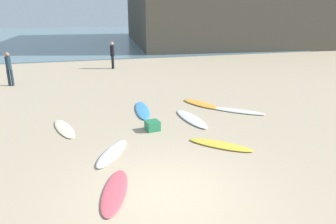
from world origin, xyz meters
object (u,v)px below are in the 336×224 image
object	(u,v)px
surfboard_1	(142,110)
surfboard_6	(115,191)
surfboard_0	(236,111)
surfboard_3	(201,104)
surfboard_4	(221,145)
beachgoer_near	(112,54)
beach_cooler	(152,126)
surfboard_7	(112,153)
surfboard_2	(191,119)
surfboard_5	(64,129)
beachgoer_far	(9,67)

from	to	relation	value
surfboard_1	surfboard_6	xyz separation A→B (m)	(-1.74, -5.74, -0.01)
surfboard_0	surfboard_3	xyz separation A→B (m)	(-1.04, 1.24, 0.00)
surfboard_4	beachgoer_near	bearing A→B (deg)	-130.51
surfboard_6	beach_cooler	world-z (taller)	beach_cooler
surfboard_7	surfboard_6	bearing A→B (deg)	113.43
surfboard_3	surfboard_2	bearing A→B (deg)	31.31
surfboard_1	beachgoer_near	size ratio (longest dim) A/B	1.35
surfboard_2	surfboard_0	bearing A→B (deg)	-174.70
surfboard_3	surfboard_6	bearing A→B (deg)	26.11
surfboard_2	beachgoer_near	bearing A→B (deg)	-88.88
surfboard_6	beachgoer_near	bearing A→B (deg)	98.85
surfboard_0	surfboard_2	bearing A→B (deg)	-36.94
surfboard_4	surfboard_5	xyz separation A→B (m)	(-4.60, 2.68, -0.01)
surfboard_6	beachgoer_far	distance (m)	12.59
surfboard_1	surfboard_5	distance (m)	3.24
surfboard_6	surfboard_7	xyz separation A→B (m)	(0.16, 2.02, 0.01)
surfboard_0	surfboard_5	world-z (taller)	surfboard_0
surfboard_1	surfboard_6	bearing A→B (deg)	-101.85
surfboard_3	beachgoer_far	xyz separation A→B (m)	(-8.44, 5.91, 0.94)
surfboard_0	surfboard_5	distance (m)	6.59
beachgoer_near	beach_cooler	bearing A→B (deg)	-162.64
surfboard_6	surfboard_7	size ratio (longest dim) A/B	1.04
beach_cooler	beachgoer_near	bearing A→B (deg)	90.38
beach_cooler	surfboard_2	bearing A→B (deg)	22.15
surfboard_5	beachgoer_near	size ratio (longest dim) A/B	1.14
surfboard_4	surfboard_6	world-z (taller)	surfboard_4
surfboard_4	beach_cooler	bearing A→B (deg)	-94.88
surfboard_0	surfboard_6	world-z (taller)	surfboard_0
surfboard_0	surfboard_1	bearing A→B (deg)	-65.66
surfboard_1	surfboard_4	world-z (taller)	surfboard_1
surfboard_6	beach_cooler	xyz separation A→B (m)	(1.68, 3.58, 0.13)
surfboard_1	beachgoer_far	distance (m)	8.53
surfboard_1	beach_cooler	size ratio (longest dim) A/B	5.41
surfboard_0	beachgoer_near	size ratio (longest dim) A/B	1.30
surfboard_2	beachgoer_far	bearing A→B (deg)	-53.34
surfboard_0	surfboard_1	world-z (taller)	surfboard_1
surfboard_5	beachgoer_far	size ratio (longest dim) A/B	1.15
surfboard_3	surfboard_7	xyz separation A→B (m)	(-4.17, -3.93, 0.00)
surfboard_7	beachgoer_far	xyz separation A→B (m)	(-4.27, 9.84, 0.94)
surfboard_4	beachgoer_near	xyz separation A→B (m)	(-1.78, 13.63, 0.95)
beachgoer_far	beachgoer_near	bearing A→B (deg)	57.30
surfboard_4	surfboard_7	size ratio (longest dim) A/B	1.04
surfboard_6	beachgoer_far	xyz separation A→B (m)	(-4.12, 11.86, 0.95)
surfboard_1	surfboard_4	size ratio (longest dim) A/B	1.20
beachgoer_near	surfboard_6	bearing A→B (deg)	-168.94
surfboard_0	surfboard_7	world-z (taller)	surfboard_7
surfboard_6	surfboard_7	bearing A→B (deg)	100.35
surfboard_3	beach_cooler	distance (m)	3.56
surfboard_2	surfboard_3	size ratio (longest dim) A/B	1.16
surfboard_3	surfboard_7	distance (m)	5.73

